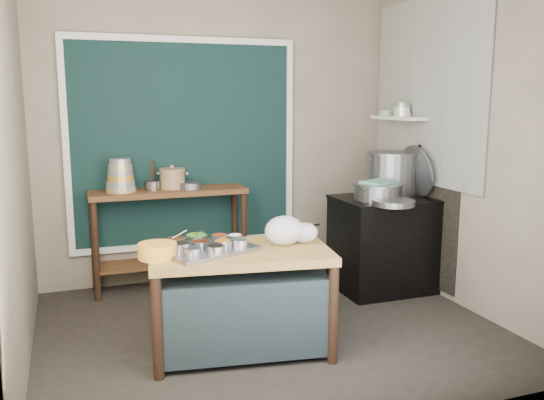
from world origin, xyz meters
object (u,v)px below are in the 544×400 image
object	(u,v)px
back_counter	(170,239)
utensil_cup	(152,185)
stove_block	(385,245)
ceramic_crock	(172,180)
yellow_basin	(158,251)
steamer	(378,191)
prep_table	(241,301)
condiment_tray	(207,249)
stock_pot	(391,173)
saucepan	(297,230)

from	to	relation	value
back_counter	utensil_cup	bearing A→B (deg)	175.06
stove_block	ceramic_crock	xyz separation A→B (m)	(-1.85, 0.77, 0.61)
yellow_basin	steamer	size ratio (longest dim) A/B	0.55
utensil_cup	steamer	size ratio (longest dim) A/B	0.30
prep_table	condiment_tray	world-z (taller)	condiment_tray
condiment_tray	stock_pot	size ratio (longest dim) A/B	1.20
back_counter	stove_block	size ratio (longest dim) A/B	1.61
yellow_basin	stock_pot	xyz separation A→B (m)	(2.40, 1.05, 0.28)
back_counter	condiment_tray	bearing A→B (deg)	-90.16
condiment_tray	stock_pot	xyz separation A→B (m)	(2.05, 1.00, 0.32)
yellow_basin	stock_pot	bearing A→B (deg)	23.59
stove_block	saucepan	bearing A→B (deg)	-150.10
ceramic_crock	steamer	world-z (taller)	ceramic_crock
stove_block	condiment_tray	world-z (taller)	stove_block
utensil_cup	stove_block	bearing A→B (deg)	-19.95
stove_block	steamer	bearing A→B (deg)	-152.71
prep_table	ceramic_crock	distance (m)	1.76
condiment_tray	saucepan	world-z (taller)	saucepan
prep_table	ceramic_crock	bearing A→B (deg)	104.65
back_counter	ceramic_crock	world-z (taller)	ceramic_crock
prep_table	saucepan	world-z (taller)	saucepan
saucepan	steamer	size ratio (longest dim) A/B	0.46
back_counter	condiment_tray	world-z (taller)	back_counter
stock_pot	steamer	size ratio (longest dim) A/B	1.11
steamer	utensil_cup	bearing A→B (deg)	156.94
back_counter	yellow_basin	xyz separation A→B (m)	(-0.35, -1.60, 0.32)
condiment_tray	ceramic_crock	size ratio (longest dim) A/B	2.46
stove_block	stock_pot	distance (m)	0.70
saucepan	steamer	bearing A→B (deg)	8.38
condiment_tray	steamer	bearing A→B (deg)	22.97
stove_block	yellow_basin	size ratio (longest dim) A/B	3.49
ceramic_crock	back_counter	bearing A→B (deg)	-139.55
back_counter	stock_pot	size ratio (longest dim) A/B	2.81
stock_pot	prep_table	bearing A→B (deg)	-150.66
stove_block	back_counter	bearing A→B (deg)	158.98
stove_block	yellow_basin	xyz separation A→B (m)	(-2.25, -0.87, 0.37)
utensil_cup	prep_table	bearing A→B (deg)	-76.95
utensil_cup	ceramic_crock	world-z (taller)	ceramic_crock
utensil_cup	ceramic_crock	size ratio (longest dim) A/B	0.56
prep_table	condiment_tray	size ratio (longest dim) A/B	2.01
prep_table	back_counter	world-z (taller)	back_counter
stock_pot	steamer	bearing A→B (deg)	-139.21
prep_table	steamer	world-z (taller)	steamer
condiment_tray	steamer	world-z (taller)	steamer
saucepan	stock_pot	world-z (taller)	stock_pot
prep_table	utensil_cup	distance (m)	1.75
stock_pot	steamer	distance (m)	0.40
ceramic_crock	stock_pot	distance (m)	2.09
prep_table	stove_block	distance (m)	1.88
yellow_basin	utensil_cup	distance (m)	1.64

